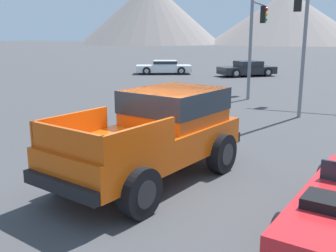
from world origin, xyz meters
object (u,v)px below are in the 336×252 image
at_px(orange_pickup_truck, 159,130).
at_px(parked_car_dark, 247,68).
at_px(traffic_light_crosswalk, 257,29).
at_px(parked_car_white, 164,67).

xyz_separation_m(orange_pickup_truck, parked_car_dark, (-3.40, 23.27, -0.51)).
relative_size(parked_car_dark, traffic_light_crosswalk, 0.89).
xyz_separation_m(parked_car_dark, parked_car_white, (-6.75, -1.05, -0.03)).
bearing_deg(parked_car_white, orange_pickup_truck, 178.04).
bearing_deg(parked_car_dark, traffic_light_crosswalk, 153.35).
bearing_deg(parked_car_white, parked_car_dark, -107.64).
relative_size(parked_car_white, traffic_light_crosswalk, 0.98).
bearing_deg(orange_pickup_truck, traffic_light_crosswalk, 105.50).
bearing_deg(orange_pickup_truck, parked_car_dark, 110.84).
distance_m(orange_pickup_truck, parked_car_white, 24.43).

